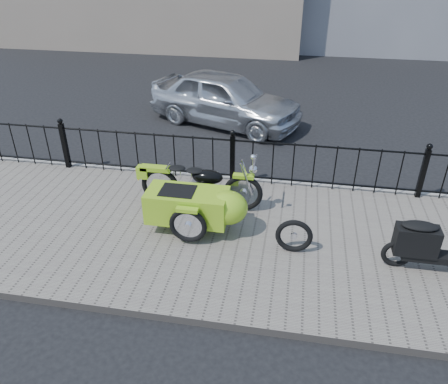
% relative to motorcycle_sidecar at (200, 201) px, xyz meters
% --- Properties ---
extents(ground, '(120.00, 120.00, 0.00)m').
position_rel_motorcycle_sidecar_xyz_m(ground, '(0.27, 0.34, -0.59)').
color(ground, black).
rests_on(ground, ground).
extents(sidewalk, '(30.00, 3.80, 0.12)m').
position_rel_motorcycle_sidecar_xyz_m(sidewalk, '(0.27, -0.16, -0.53)').
color(sidewalk, '#6C635B').
rests_on(sidewalk, ground).
extents(curb, '(30.00, 0.10, 0.12)m').
position_rel_motorcycle_sidecar_xyz_m(curb, '(0.27, 1.78, -0.53)').
color(curb, gray).
rests_on(curb, ground).
extents(iron_fence, '(14.11, 0.11, 1.08)m').
position_rel_motorcycle_sidecar_xyz_m(iron_fence, '(0.27, 1.64, -0.01)').
color(iron_fence, black).
rests_on(iron_fence, sidewalk).
extents(motorcycle_sidecar, '(2.28, 1.48, 0.98)m').
position_rel_motorcycle_sidecar_xyz_m(motorcycle_sidecar, '(0.00, 0.00, 0.00)').
color(motorcycle_sidecar, black).
rests_on(motorcycle_sidecar, sidewalk).
extents(scooter, '(1.62, 0.47, 1.10)m').
position_rel_motorcycle_sidecar_xyz_m(scooter, '(3.51, -0.51, -0.05)').
color(scooter, black).
rests_on(scooter, sidewalk).
extents(spare_tire, '(0.57, 0.08, 0.57)m').
position_rel_motorcycle_sidecar_xyz_m(spare_tire, '(1.54, -0.43, -0.19)').
color(spare_tire, black).
rests_on(spare_tire, sidewalk).
extents(sedan_car, '(4.36, 2.92, 1.38)m').
position_rel_motorcycle_sidecar_xyz_m(sedan_car, '(-0.47, 4.99, 0.10)').
color(sedan_car, silver).
rests_on(sedan_car, ground).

